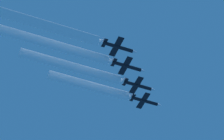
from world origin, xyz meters
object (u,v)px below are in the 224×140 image
object	(u,v)px
jet_lead	(145,101)
jet_third_echelon	(128,66)
jet_second_echelon	(138,86)
jet_fourth_echelon	(119,47)

from	to	relation	value
jet_lead	jet_third_echelon	xyz separation A→B (m)	(16.88, -14.52, -2.55)
jet_lead	jet_second_echelon	distance (m)	10.78
jet_second_echelon	jet_fourth_echelon	world-z (taller)	jet_second_echelon
jet_third_echelon	jet_fourth_echelon	bearing A→B (deg)	-39.13
jet_fourth_echelon	jet_lead	bearing A→B (deg)	139.81
jet_second_echelon	jet_third_echelon	size ratio (longest dim) A/B	1.00
jet_second_echelon	jet_third_echelon	bearing A→B (deg)	-43.04
jet_third_echelon	jet_fourth_echelon	size ratio (longest dim) A/B	1.00
jet_lead	jet_third_echelon	size ratio (longest dim) A/B	1.00
jet_second_echelon	jet_third_echelon	xyz separation A→B (m)	(8.50, -7.93, -0.93)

